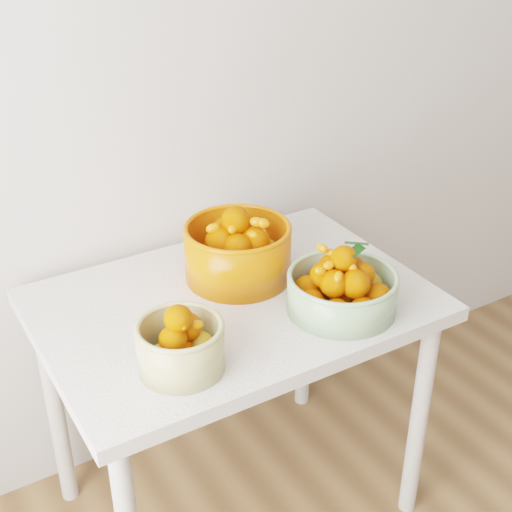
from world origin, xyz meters
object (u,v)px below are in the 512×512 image
at_px(table, 234,328).
at_px(bowl_green, 342,288).
at_px(bowl_orange, 238,250).
at_px(bowl_cream, 180,345).

distance_m(table, bowl_green, 0.32).
height_order(table, bowl_orange, bowl_orange).
relative_size(table, bowl_green, 2.85).
bearing_deg(bowl_cream, bowl_orange, 42.82).
bearing_deg(bowl_green, bowl_orange, 117.61).
bearing_deg(bowl_cream, bowl_green, 1.21).
relative_size(bowl_green, bowl_orange, 1.00).
distance_m(bowl_cream, bowl_orange, 0.42).
xyz_separation_m(table, bowl_cream, (-0.24, -0.20, 0.16)).
distance_m(bowl_cream, bowl_green, 0.45).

